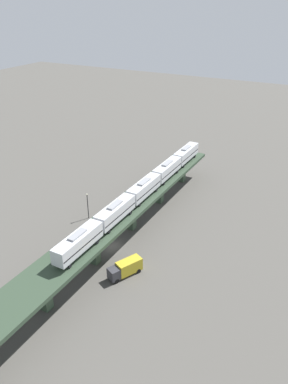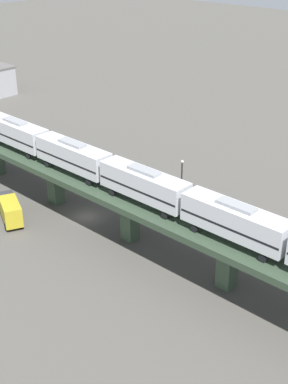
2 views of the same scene
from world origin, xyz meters
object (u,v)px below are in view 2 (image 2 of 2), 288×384
subway_train (144,184)px  street_car_white (181,214)px  street_car_red (59,162)px  street_lamp (182,179)px  delivery_truck (10,209)px

subway_train → street_car_white: bearing=10.3°
street_car_red → street_lamp: (3.40, -23.37, 3.17)m
subway_train → street_lamp: size_ratio=9.00×
street_car_white → street_car_red: (0.36, 26.41, 0.00)m
delivery_truck → street_car_red: bearing=29.1°
street_car_white → street_lamp: (3.76, 3.04, 3.17)m
street_car_red → delivery_truck: bearing=-150.9°
street_car_white → delivery_truck: delivery_truck is taller
subway_train → street_car_white: (9.59, 1.74, -8.64)m
delivery_truck → street_lamp: 24.32m
subway_train → street_car_red: subway_train is taller
street_car_red → street_lamp: 23.83m
subway_train → street_car_white: 13.03m
street_car_white → delivery_truck: (-15.67, 17.48, 0.82)m
subway_train → delivery_truck: size_ratio=8.36×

